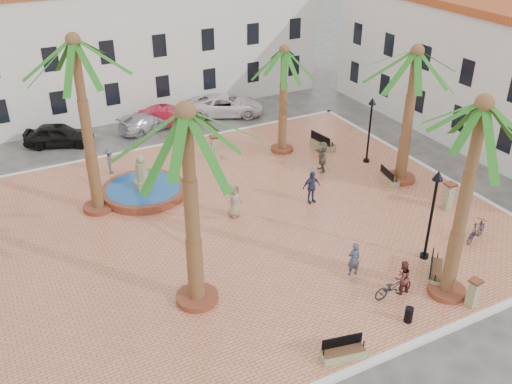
% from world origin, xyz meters
% --- Properties ---
extents(ground, '(120.00, 120.00, 0.00)m').
position_xyz_m(ground, '(0.00, 0.00, 0.00)').
color(ground, '#56544F').
rests_on(ground, ground).
extents(plaza, '(26.00, 22.00, 0.15)m').
position_xyz_m(plaza, '(0.00, 0.00, 0.07)').
color(plaza, '#D47B57').
rests_on(plaza, ground).
extents(kerb_n, '(26.30, 0.30, 0.16)m').
position_xyz_m(kerb_n, '(0.00, 11.00, 0.08)').
color(kerb_n, silver).
rests_on(kerb_n, ground).
extents(kerb_s, '(26.30, 0.30, 0.16)m').
position_xyz_m(kerb_s, '(0.00, -11.00, 0.08)').
color(kerb_s, silver).
rests_on(kerb_s, ground).
extents(kerb_e, '(0.30, 22.30, 0.16)m').
position_xyz_m(kerb_e, '(13.00, 0.00, 0.08)').
color(kerb_e, silver).
rests_on(kerb_e, ground).
extents(building_north, '(30.40, 7.40, 9.50)m').
position_xyz_m(building_north, '(-0.00, 19.99, 4.77)').
color(building_north, silver).
rests_on(building_north, ground).
extents(building_east, '(7.40, 26.40, 9.00)m').
position_xyz_m(building_east, '(19.99, 2.00, 4.52)').
color(building_east, silver).
rests_on(building_east, ground).
extents(fountain, '(4.67, 4.67, 2.41)m').
position_xyz_m(fountain, '(-3.46, 4.98, 0.48)').
color(fountain, brown).
rests_on(fountain, plaza).
extents(palm_nw, '(5.30, 5.30, 9.38)m').
position_xyz_m(palm_nw, '(-6.10, 4.56, 8.22)').
color(palm_nw, brown).
rests_on(palm_nw, plaza).
extents(palm_sw, '(5.78, 5.78, 8.77)m').
position_xyz_m(palm_sw, '(-4.31, -4.83, 7.56)').
color(palm_sw, brown).
rests_on(palm_sw, plaza).
extents(palm_s, '(5.23, 5.23, 8.87)m').
position_xyz_m(palm_s, '(5.28, -9.32, 7.75)').
color(palm_s, brown).
rests_on(palm_s, plaza).
extents(palm_e, '(5.56, 5.56, 7.98)m').
position_xyz_m(palm_e, '(10.37, -0.27, 6.84)').
color(palm_e, brown).
rests_on(palm_e, plaza).
extents(palm_ne, '(4.70, 4.70, 6.89)m').
position_xyz_m(palm_ne, '(6.31, 6.52, 5.95)').
color(palm_ne, brown).
rests_on(palm_ne, plaza).
extents(bench_s, '(1.74, 0.85, 0.88)m').
position_xyz_m(bench_s, '(-0.82, -10.38, 0.40)').
color(bench_s, gray).
rests_on(bench_s, plaza).
extents(bench_se, '(1.72, 1.66, 0.96)m').
position_xyz_m(bench_se, '(5.61, -8.25, 0.42)').
color(bench_se, gray).
rests_on(bench_se, plaza).
extents(bench_e, '(0.78, 1.66, 0.84)m').
position_xyz_m(bench_e, '(9.64, -0.18, 0.39)').
color(bench_e, gray).
rests_on(bench_e, plaza).
extents(bench_ne, '(0.85, 1.98, 1.01)m').
position_xyz_m(bench_ne, '(8.85, 5.62, 0.44)').
color(bench_ne, gray).
rests_on(bench_ne, plaza).
extents(lamppost_s, '(0.49, 0.49, 4.53)m').
position_xyz_m(lamppost_s, '(6.24, -6.90, 3.22)').
color(lamppost_s, black).
rests_on(lamppost_s, plaza).
extents(lamppost_e, '(0.45, 0.45, 4.18)m').
position_xyz_m(lamppost_e, '(10.13, 2.61, 2.98)').
color(lamppost_e, black).
rests_on(lamppost_e, plaza).
extents(bollard_se, '(0.53, 0.53, 1.29)m').
position_xyz_m(bollard_se, '(5.60, -10.40, 0.82)').
color(bollard_se, gray).
rests_on(bollard_se, plaza).
extents(bollard_n, '(0.64, 0.64, 1.56)m').
position_xyz_m(bollard_n, '(1.95, 7.40, 0.96)').
color(bollard_n, gray).
rests_on(bollard_n, plaza).
extents(bollard_e, '(0.56, 0.56, 1.52)m').
position_xyz_m(bollard_e, '(10.41, -4.02, 0.94)').
color(bollard_e, gray).
rests_on(bollard_e, plaza).
extents(litter_bin, '(0.34, 0.34, 0.66)m').
position_xyz_m(litter_bin, '(2.64, -9.95, 0.48)').
color(litter_bin, black).
rests_on(litter_bin, plaza).
extents(cyclist_a, '(0.65, 0.47, 1.67)m').
position_xyz_m(cyclist_a, '(2.50, -6.41, 0.98)').
color(cyclist_a, '#383F56').
rests_on(cyclist_a, plaza).
extents(bicycle_a, '(1.86, 0.71, 0.97)m').
position_xyz_m(bicycle_a, '(3.11, -8.41, 0.63)').
color(bicycle_a, black).
rests_on(bicycle_a, plaza).
extents(cyclist_b, '(0.77, 0.61, 1.58)m').
position_xyz_m(cyclist_b, '(3.57, -8.38, 0.94)').
color(cyclist_b, '#5D2623').
rests_on(cyclist_b, plaza).
extents(bicycle_b, '(1.88, 1.04, 1.09)m').
position_xyz_m(bicycle_b, '(9.44, -6.94, 0.69)').
color(bicycle_b, black).
rests_on(bicycle_b, plaza).
extents(pedestrian_fountain_a, '(1.06, 0.87, 1.87)m').
position_xyz_m(pedestrian_fountain_a, '(0.03, 0.58, 1.09)').
color(pedestrian_fountain_a, gray).
rests_on(pedestrian_fountain_a, plaza).
extents(pedestrian_fountain_b, '(1.09, 0.46, 1.85)m').
position_xyz_m(pedestrian_fountain_b, '(4.35, -0.05, 1.07)').
color(pedestrian_fountain_b, '#2E3650').
rests_on(pedestrian_fountain_b, plaza).
extents(pedestrian_north, '(0.93, 1.18, 1.61)m').
position_xyz_m(pedestrian_north, '(-4.34, 8.45, 0.95)').
color(pedestrian_north, '#4E4D53').
rests_on(pedestrian_north, plaza).
extents(pedestrian_east, '(1.14, 1.84, 1.89)m').
position_xyz_m(pedestrian_east, '(6.96, 2.85, 1.10)').
color(pedestrian_east, '#63594D').
rests_on(pedestrian_east, plaza).
extents(car_black, '(4.80, 3.34, 1.52)m').
position_xyz_m(car_black, '(-6.23, 14.34, 0.76)').
color(car_black, black).
rests_on(car_black, ground).
extents(car_red, '(4.54, 2.90, 1.41)m').
position_xyz_m(car_red, '(1.37, 14.25, 0.71)').
color(car_red, red).
rests_on(car_red, ground).
extents(car_silver, '(4.59, 2.75, 1.24)m').
position_xyz_m(car_silver, '(-0.18, 14.10, 0.62)').
color(car_silver, '#B6B6C0').
rests_on(car_silver, ground).
extents(car_white, '(6.11, 4.54, 1.54)m').
position_xyz_m(car_white, '(5.91, 14.26, 0.77)').
color(car_white, white).
rests_on(car_white, ground).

